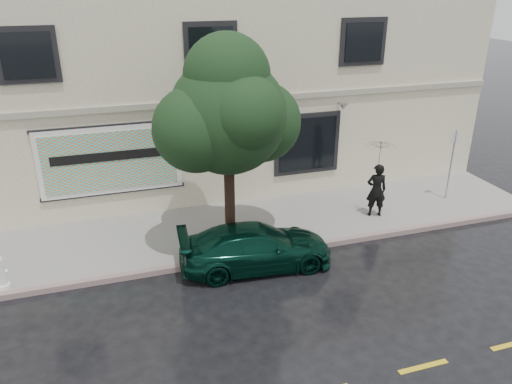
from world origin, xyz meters
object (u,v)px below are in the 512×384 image
object	(u,v)px
pedestrian	(376,190)
car	(256,247)
street_tree	(228,116)
fire_hydrant	(0,272)

from	to	relation	value
pedestrian	car	bearing A→B (deg)	34.28
street_tree	fire_hydrant	distance (m)	6.72
pedestrian	fire_hydrant	distance (m)	10.71
street_tree	fire_hydrant	world-z (taller)	street_tree
car	pedestrian	distance (m)	4.71
car	fire_hydrant	world-z (taller)	car
car	street_tree	bearing A→B (deg)	24.22
pedestrian	street_tree	world-z (taller)	street_tree
pedestrian	street_tree	xyz separation A→B (m)	(-4.83, -0.44, 2.84)
car	street_tree	world-z (taller)	street_tree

